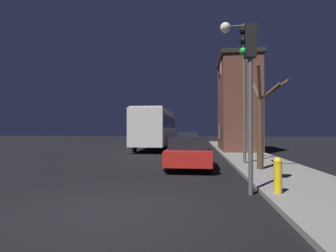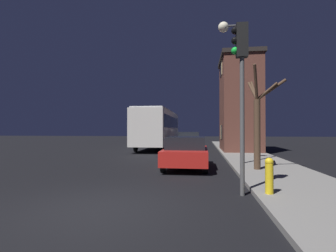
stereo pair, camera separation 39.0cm
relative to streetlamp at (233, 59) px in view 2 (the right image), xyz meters
name	(u,v)px [view 2 (the right image)]	position (x,y,z in m)	size (l,w,h in m)	color
ground_plane	(97,209)	(-3.79, -7.39, -5.15)	(120.00, 120.00, 0.00)	black
brick_building	(239,103)	(1.41, 8.06, -1.37)	(3.01, 5.14, 7.27)	brown
streetlamp	(233,59)	(0.00, 0.00, 0.00)	(1.22, 0.51, 6.85)	#4C4C4C
traffic_light	(241,72)	(-0.47, -5.79, -1.89)	(0.43, 0.24, 4.56)	#4C4C4C
bare_tree	(258,120)	(0.77, -1.86, -3.03)	(1.46, 1.81, 4.16)	#473323
bus	(159,126)	(-5.45, 10.76, -3.11)	(2.55, 11.61, 3.41)	beige
car_near_lane	(186,152)	(-2.21, -1.10, -4.42)	(1.89, 4.21, 1.41)	#B21E19
car_mid_lane	(189,141)	(-2.54, 8.56, -4.33)	(1.84, 4.33, 1.53)	#B7BABF
fire_hydrant	(269,175)	(0.18, -6.04, -4.55)	(0.21, 0.21, 0.91)	gold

